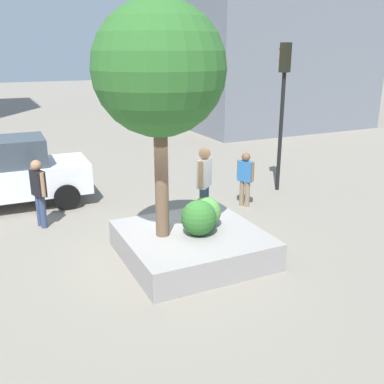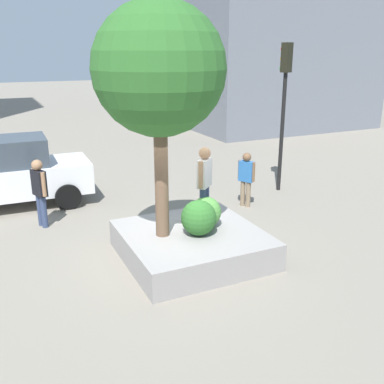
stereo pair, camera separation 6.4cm
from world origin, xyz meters
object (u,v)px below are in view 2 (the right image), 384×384
at_px(bystander_watching, 40,189).
at_px(passerby_with_bag, 246,176).
at_px(police_car, 10,172).
at_px(planter_ledge, 192,244).
at_px(skateboarder, 205,179).
at_px(plaza_tree, 159,70).
at_px(traffic_light_corner, 284,93).
at_px(skateboard, 204,221).

relative_size(bystander_watching, passerby_with_bag, 1.11).
bearing_deg(police_car, planter_ledge, -57.62).
relative_size(planter_ledge, skateboarder, 1.72).
distance_m(plaza_tree, skateboarder, 2.56).
bearing_deg(traffic_light_corner, skateboard, -145.17).
relative_size(planter_ledge, traffic_light_corner, 0.64).
relative_size(skateboarder, traffic_light_corner, 0.37).
xyz_separation_m(skateboard, traffic_light_corner, (4.13, 2.88, 2.44)).
distance_m(planter_ledge, bystander_watching, 4.26).
bearing_deg(police_car, traffic_light_corner, -14.17).
height_order(traffic_light_corner, bystander_watching, traffic_light_corner).
height_order(planter_ledge, police_car, police_car).
distance_m(skateboard, passerby_with_bag, 3.08).
height_order(police_car, traffic_light_corner, traffic_light_corner).
bearing_deg(planter_ledge, passerby_with_bag, 39.65).
height_order(plaza_tree, bystander_watching, plaza_tree).
height_order(planter_ledge, skateboard, skateboard).
height_order(skateboarder, passerby_with_bag, skateboarder).
distance_m(planter_ledge, traffic_light_corner, 6.25).
relative_size(planter_ledge, police_car, 0.67).
bearing_deg(plaza_tree, skateboarder, 10.42).
bearing_deg(police_car, plaza_tree, -62.28).
bearing_deg(police_car, passerby_with_bag, -25.34).
xyz_separation_m(bystander_watching, passerby_with_bag, (5.50, -0.90, -0.10)).
distance_m(bystander_watching, passerby_with_bag, 5.57).
relative_size(planter_ledge, skateboard, 3.65).
bearing_deg(traffic_light_corner, police_car, 165.83).
bearing_deg(plaza_tree, passerby_with_bag, 32.65).
height_order(skateboard, passerby_with_bag, passerby_with_bag).
height_order(police_car, bystander_watching, police_car).
distance_m(planter_ledge, skateboard, 0.66).
bearing_deg(police_car, skateboarder, -52.44).
bearing_deg(skateboarder, skateboard, -90.00).
bearing_deg(passerby_with_bag, bystander_watching, 170.69).
xyz_separation_m(police_car, passerby_with_bag, (6.07, -2.88, -0.10)).
bearing_deg(bystander_watching, police_car, 106.28).
bearing_deg(plaza_tree, traffic_light_corner, 30.53).
distance_m(skateboard, police_car, 6.15).
distance_m(plaza_tree, police_car, 6.43).
distance_m(plaza_tree, traffic_light_corner, 6.11).
bearing_deg(plaza_tree, planter_ledge, -10.98).
relative_size(planter_ledge, plaza_tree, 0.62).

